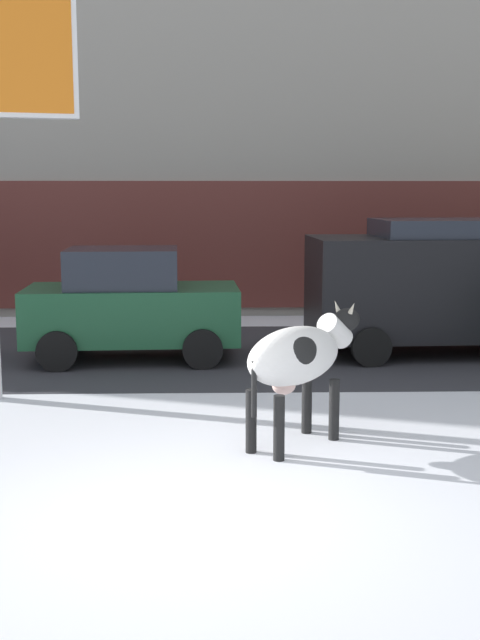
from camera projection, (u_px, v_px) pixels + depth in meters
The scene contains 6 objects.
ground_plane at pixel (189, 517), 7.12m from camera, with size 120.00×120.00×0.00m, color white.
road_strip at pixel (204, 353), 14.22m from camera, with size 60.00×5.60×0.01m, color #333338.
building_facade at pixel (207, 40), 20.38m from camera, with size 44.00×6.10×13.00m.
cow_holstein at pixel (298, 357), 8.98m from camera, with size 1.61×1.66×1.54m.
car_darkgreen_hatchback at pixel (130, 304), 13.62m from camera, with size 3.58×2.06×1.86m.
car_black_van at pixel (447, 282), 14.05m from camera, with size 4.69×2.29×2.32m.
Camera 1 is at (0.27, -6.77, 2.82)m, focal length 46.02 mm.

